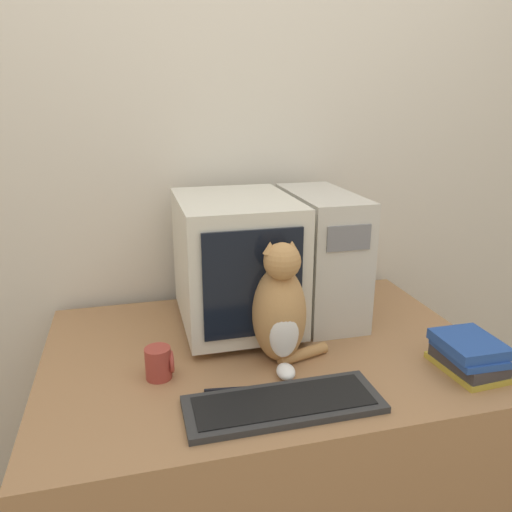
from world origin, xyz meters
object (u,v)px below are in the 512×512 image
object	(u,v)px
pen	(233,389)
mug	(159,363)
cat	(280,310)
keyboard	(283,404)
crt_monitor	(236,261)
computer_tower	(320,254)
book_stack	(468,355)

from	to	relation	value
pen	mug	xyz separation A→B (m)	(-0.18, 0.11, 0.04)
cat	keyboard	bearing A→B (deg)	-98.26
crt_monitor	keyboard	world-z (taller)	crt_monitor
computer_tower	book_stack	world-z (taller)	computer_tower
cat	pen	xyz separation A→B (m)	(-0.17, -0.13, -0.15)
keyboard	cat	world-z (taller)	cat
crt_monitor	computer_tower	bearing A→B (deg)	5.06
pen	crt_monitor	bearing A→B (deg)	76.17
computer_tower	cat	world-z (taller)	computer_tower
mug	computer_tower	bearing A→B (deg)	27.83
crt_monitor	mug	world-z (taller)	crt_monitor
computer_tower	pen	world-z (taller)	computer_tower
keyboard	book_stack	xyz separation A→B (m)	(0.56, 0.04, 0.04)
book_stack	crt_monitor	bearing A→B (deg)	140.58
computer_tower	cat	bearing A→B (deg)	-128.75
crt_monitor	cat	world-z (taller)	crt_monitor
computer_tower	keyboard	bearing A→B (deg)	-119.37
pen	computer_tower	bearing A→B (deg)	46.17
computer_tower	keyboard	world-z (taller)	computer_tower
computer_tower	pen	distance (m)	0.62
crt_monitor	pen	distance (m)	0.46
cat	mug	bearing A→B (deg)	-171.25
book_stack	pen	bearing A→B (deg)	173.93
computer_tower	mug	size ratio (longest dim) A/B	4.90
computer_tower	keyboard	distance (m)	0.64
keyboard	cat	xyz separation A→B (m)	(0.06, 0.23, 0.15)
crt_monitor	cat	size ratio (longest dim) A/B	1.28
computer_tower	keyboard	size ratio (longest dim) A/B	0.89
cat	book_stack	xyz separation A→B (m)	(0.50, -0.20, -0.11)
keyboard	mug	xyz separation A→B (m)	(-0.29, 0.22, 0.04)
computer_tower	pen	size ratio (longest dim) A/B	2.94
crt_monitor	computer_tower	xyz separation A→B (m)	(0.31, 0.03, -0.01)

